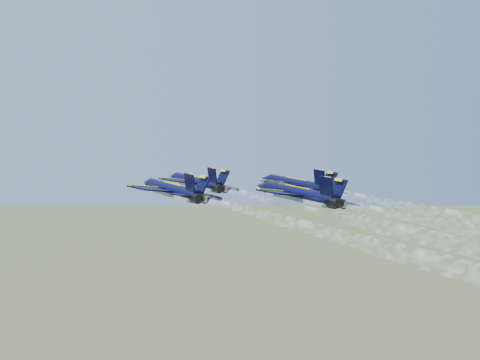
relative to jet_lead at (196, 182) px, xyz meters
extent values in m
cylinder|color=black|center=(0.15, -0.35, 0.04)|extent=(7.68, 14.73, 2.20)
cone|color=black|center=(-3.22, 7.96, 0.04)|extent=(3.14, 3.55, 2.20)
ellipsoid|color=black|center=(-1.21, 3.25, 0.66)|extent=(2.17, 2.98, 1.09)
cube|color=gray|center=(0.04, -0.40, -0.69)|extent=(6.69, 13.14, 0.77)
cube|color=black|center=(-3.05, -2.63, 0.53)|extent=(7.31, 6.96, 1.22)
cube|color=yellow|center=(-3.75, -0.84, 0.64)|extent=(5.10, 4.38, 1.24)
cube|color=black|center=(3.99, 0.23, -0.67)|extent=(6.75, 4.07, 1.22)
cube|color=yellow|center=(3.29, 2.02, -0.56)|extent=(6.34, 0.84, 1.24)
cube|color=black|center=(0.67, -7.87, 0.41)|extent=(3.36, 3.34, 0.62)
cube|color=black|center=(5.02, -6.11, -0.33)|extent=(2.93, 1.81, 0.62)
cube|color=black|center=(1.89, -6.52, 1.76)|extent=(1.53, 2.55, 2.93)
cube|color=black|center=(3.65, -5.81, 1.46)|extent=(2.32, 2.87, 2.70)
cylinder|color=black|center=(2.66, -7.92, 0.01)|extent=(1.83, 1.79, 1.42)
cylinder|color=black|center=(3.59, -7.54, -0.15)|extent=(1.83, 1.79, 1.42)
cylinder|color=black|center=(-5.47, -16.47, 0.04)|extent=(7.68, 14.73, 2.20)
cone|color=black|center=(-8.84, -8.16, 0.04)|extent=(3.14, 3.55, 2.20)
ellipsoid|color=black|center=(-6.83, -12.87, 0.66)|extent=(2.17, 2.98, 1.09)
cube|color=gray|center=(-5.58, -16.51, -0.69)|extent=(6.69, 13.14, 0.77)
cube|color=black|center=(-8.67, -18.74, 0.53)|extent=(7.31, 6.96, 1.22)
cube|color=yellow|center=(-9.38, -16.96, 0.64)|extent=(5.10, 4.38, 1.24)
cube|color=black|center=(-1.63, -15.89, -0.67)|extent=(6.75, 4.07, 1.22)
cube|color=yellow|center=(-2.33, -14.10, -0.56)|extent=(6.34, 0.84, 1.24)
cube|color=black|center=(-4.96, -23.99, 0.41)|extent=(3.36, 3.34, 0.62)
cube|color=black|center=(-0.61, -22.23, -0.33)|extent=(2.93, 1.81, 0.62)
cube|color=black|center=(-3.73, -22.64, 1.76)|extent=(1.53, 2.55, 2.93)
cube|color=black|center=(-1.97, -21.92, 1.46)|extent=(2.32, 2.87, 2.70)
cylinder|color=black|center=(-2.97, -24.04, 0.01)|extent=(1.83, 1.79, 1.42)
cylinder|color=black|center=(-2.03, -23.66, -0.15)|extent=(1.83, 1.79, 1.42)
cylinder|color=black|center=(15.64, -9.32, 0.04)|extent=(7.68, 14.73, 2.20)
cone|color=black|center=(12.27, -1.01, 0.04)|extent=(3.14, 3.55, 2.20)
ellipsoid|color=black|center=(14.28, -5.72, 0.66)|extent=(2.17, 2.98, 1.09)
cube|color=gray|center=(15.53, -9.37, -0.69)|extent=(6.69, 13.14, 0.77)
cube|color=black|center=(12.44, -11.60, 0.53)|extent=(7.31, 6.96, 1.22)
cube|color=yellow|center=(11.73, -9.81, 0.64)|extent=(5.10, 4.38, 1.24)
cube|color=black|center=(19.48, -8.74, -0.67)|extent=(6.75, 4.07, 1.22)
cube|color=yellow|center=(18.78, -6.95, -0.56)|extent=(6.34, 0.84, 1.24)
cube|color=black|center=(16.15, -16.84, 0.41)|extent=(3.36, 3.34, 0.62)
cube|color=black|center=(20.50, -15.08, -0.33)|extent=(2.93, 1.81, 0.62)
cube|color=black|center=(17.38, -15.49, 1.76)|extent=(1.53, 2.55, 2.93)
cube|color=black|center=(19.14, -14.78, 1.46)|extent=(2.32, 2.87, 2.70)
cylinder|color=black|center=(18.14, -16.89, 0.01)|extent=(1.83, 1.79, 1.42)
cylinder|color=black|center=(19.07, -16.51, -0.15)|extent=(1.83, 1.79, 1.42)
cylinder|color=black|center=(11.01, -26.38, 0.04)|extent=(7.68, 14.73, 2.20)
cone|color=black|center=(7.64, -18.07, 0.04)|extent=(3.14, 3.55, 2.20)
ellipsoid|color=black|center=(9.65, -22.78, 0.66)|extent=(2.17, 2.98, 1.09)
cube|color=gray|center=(10.90, -26.43, -0.69)|extent=(6.69, 13.14, 0.77)
cube|color=black|center=(7.81, -28.66, 0.53)|extent=(7.31, 6.96, 1.22)
cube|color=yellow|center=(7.11, -26.87, 0.64)|extent=(5.10, 4.38, 1.24)
cube|color=black|center=(14.85, -25.80, -0.67)|extent=(6.75, 4.07, 1.22)
cube|color=yellow|center=(14.15, -24.01, -0.56)|extent=(6.34, 0.84, 1.24)
cube|color=black|center=(11.53, -33.90, 0.41)|extent=(3.36, 3.34, 0.62)
cube|color=black|center=(15.87, -32.14, -0.33)|extent=(2.93, 1.81, 0.62)
cube|color=black|center=(12.75, -32.55, 1.76)|extent=(1.53, 2.55, 2.93)
cube|color=black|center=(14.51, -31.84, 1.46)|extent=(2.32, 2.87, 2.70)
cylinder|color=black|center=(13.52, -33.95, 0.01)|extent=(1.83, 1.79, 1.42)
cylinder|color=black|center=(14.45, -33.57, -0.15)|extent=(1.83, 1.79, 1.42)
cylinder|color=white|center=(6.35, -15.65, 0.04)|extent=(7.77, 16.95, 1.16)
cylinder|color=white|center=(12.67, -31.22, 0.04)|extent=(8.18, 17.11, 1.60)
cylinder|color=white|center=(18.98, -46.80, 0.04)|extent=(8.66, 17.31, 2.12)
cylinder|color=white|center=(0.73, -31.77, 0.04)|extent=(7.77, 16.95, 1.16)
cylinder|color=white|center=(7.04, -47.34, 0.04)|extent=(8.18, 17.11, 1.60)
cylinder|color=white|center=(13.36, -62.92, 0.04)|extent=(8.66, 17.31, 2.12)
cylinder|color=white|center=(21.84, -24.62, 0.04)|extent=(7.77, 16.95, 1.16)
cylinder|color=white|center=(28.15, -40.20, 0.04)|extent=(8.18, 17.11, 1.60)
cylinder|color=white|center=(17.21, -41.68, 0.04)|extent=(7.77, 16.95, 1.16)
camera|label=1|loc=(-14.57, -114.71, 8.07)|focal=50.00mm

